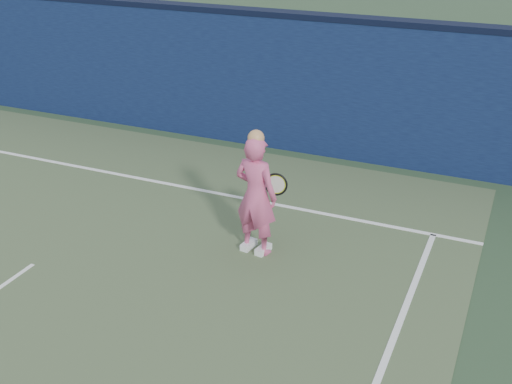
% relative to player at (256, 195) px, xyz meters
% --- Properties ---
extents(backstop_wall, '(24.00, 0.40, 2.50)m').
position_rel_player_xyz_m(backstop_wall, '(-2.60, 3.94, 0.39)').
color(backstop_wall, '#0C1435').
rests_on(backstop_wall, ground).
extents(wall_cap, '(24.00, 0.42, 0.10)m').
position_rel_player_xyz_m(wall_cap, '(-2.60, 3.94, 1.69)').
color(wall_cap, black).
rests_on(wall_cap, backstop_wall).
extents(player, '(0.67, 0.49, 1.78)m').
position_rel_player_xyz_m(player, '(0.00, 0.00, 0.00)').
color(player, '#CE507E').
rests_on(player, ground).
extents(racket, '(0.63, 0.14, 0.34)m').
position_rel_player_xyz_m(racket, '(0.08, 0.44, -0.01)').
color(racket, black).
rests_on(racket, ground).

